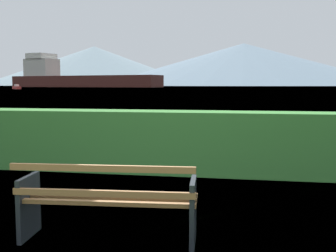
# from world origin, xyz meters

# --- Properties ---
(ground_plane) EXTENTS (1400.00, 1400.00, 0.00)m
(ground_plane) POSITION_xyz_m (0.00, 0.00, 0.00)
(ground_plane) COLOR #567A38
(water_surface) EXTENTS (620.00, 620.00, 0.00)m
(water_surface) POSITION_xyz_m (0.00, 308.29, 0.00)
(water_surface) COLOR #6B8EA3
(water_surface) RESTS_ON ground_plane
(park_bench) EXTENTS (1.90, 0.70, 0.87)m
(park_bench) POSITION_xyz_m (0.00, -0.06, 0.43)
(park_bench) COLOR olive
(park_bench) RESTS_ON ground_plane
(hedge_row) EXTENTS (10.90, 0.78, 1.16)m
(hedge_row) POSITION_xyz_m (0.00, 3.54, 0.58)
(hedge_row) COLOR #387A33
(hedge_row) RESTS_ON ground_plane
(cargo_ship_large) EXTENTS (99.61, 42.32, 20.56)m
(cargo_ship_large) POSITION_xyz_m (-99.62, 234.32, 5.75)
(cargo_ship_large) COLOR #471E19
(cargo_ship_large) RESTS_ON water_surface
(fishing_boat_near) EXTENTS (4.95, 4.93, 1.68)m
(fishing_boat_near) POSITION_xyz_m (-75.29, 128.64, 0.61)
(fishing_boat_near) COLOR #B2332D
(fishing_boat_near) RESTS_ON water_surface
(distant_hills) EXTENTS (762.45, 388.72, 82.79)m
(distant_hills) POSITION_xyz_m (15.78, 566.68, 32.33)
(distant_hills) COLOR slate
(distant_hills) RESTS_ON ground_plane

